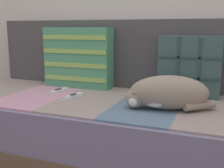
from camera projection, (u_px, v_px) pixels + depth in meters
name	position (u px, v px, depth m)	size (l,w,h in m)	color
couch	(122.00, 132.00, 1.68)	(2.20, 0.87, 0.41)	brown
sofa_backrest	(140.00, 54.00, 1.93)	(2.15, 0.14, 0.46)	#474242
throw_pillow_quilted	(190.00, 66.00, 1.68)	(0.36, 0.14, 0.36)	#38514C
throw_pillow_striped	(78.00, 57.00, 1.95)	(0.48, 0.14, 0.41)	#4C9366
sleeping_cat	(166.00, 93.00, 1.41)	(0.44, 0.28, 0.17)	gray
game_remote_near	(74.00, 96.00, 1.67)	(0.08, 0.19, 0.02)	white
game_remote_far	(59.00, 91.00, 1.81)	(0.07, 0.20, 0.02)	white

